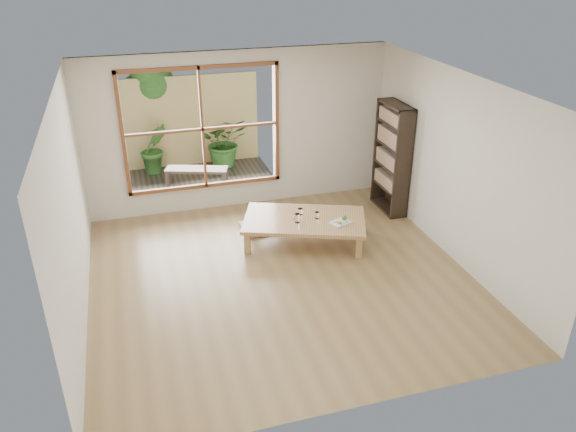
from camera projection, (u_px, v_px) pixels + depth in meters
name	position (u px, v px, depth m)	size (l,w,h in m)	color
ground	(281.00, 276.00, 7.63)	(5.00, 5.00, 0.00)	olive
low_table	(304.00, 221.00, 8.35)	(2.03, 1.58, 0.39)	tan
floor_cushion	(257.00, 227.00, 8.86)	(0.47, 0.47, 0.07)	white
bookshelf	(392.00, 158.00, 9.15)	(0.29, 0.81, 1.81)	black
glass_tall	(297.00, 218.00, 8.19)	(0.07, 0.07, 0.14)	silver
glass_mid	(317.00, 215.00, 8.31)	(0.07, 0.07, 0.10)	silver
glass_short	(300.00, 212.00, 8.44)	(0.07, 0.07, 0.09)	silver
glass_small	(294.00, 217.00, 8.30)	(0.06, 0.06, 0.08)	silver
food_tray	(341.00, 221.00, 8.20)	(0.34, 0.29, 0.09)	white
deck	(198.00, 183.00, 10.53)	(2.80, 2.00, 0.05)	#352F27
garden_bench	(197.00, 171.00, 10.21)	(1.16, 0.67, 0.35)	black
bamboo_fence	(187.00, 122.00, 10.99)	(2.80, 0.06, 1.80)	tan
shrub_right	(224.00, 142.00, 11.07)	(0.90, 0.78, 1.00)	#306324
shrub_left	(154.00, 148.00, 10.75)	(0.53, 0.43, 0.97)	#306324
garden_tree	(147.00, 83.00, 10.75)	(1.04, 0.85, 2.22)	#4C3D2D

